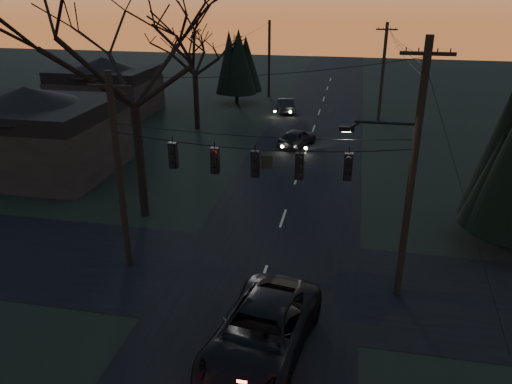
% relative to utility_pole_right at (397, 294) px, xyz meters
% --- Properties ---
extents(main_road, '(8.00, 120.00, 0.02)m').
position_rel_utility_pole_right_xyz_m(main_road, '(-5.50, 10.00, 0.01)').
color(main_road, black).
rests_on(main_road, ground).
extents(cross_road, '(60.00, 7.00, 0.02)m').
position_rel_utility_pole_right_xyz_m(cross_road, '(-5.50, 0.00, 0.01)').
color(cross_road, black).
rests_on(cross_road, ground).
extents(utility_pole_right, '(5.00, 0.30, 10.00)m').
position_rel_utility_pole_right_xyz_m(utility_pole_right, '(0.00, 0.00, 0.00)').
color(utility_pole_right, black).
rests_on(utility_pole_right, ground).
extents(utility_pole_left, '(1.80, 0.30, 8.50)m').
position_rel_utility_pole_right_xyz_m(utility_pole_left, '(-11.50, 0.00, 0.00)').
color(utility_pole_left, black).
rests_on(utility_pole_left, ground).
extents(utility_pole_far_r, '(1.80, 0.30, 8.50)m').
position_rel_utility_pole_right_xyz_m(utility_pole_far_r, '(0.00, 28.00, 0.00)').
color(utility_pole_far_r, black).
rests_on(utility_pole_far_r, ground).
extents(utility_pole_far_l, '(0.30, 0.30, 8.00)m').
position_rel_utility_pole_right_xyz_m(utility_pole_far_l, '(-11.50, 36.00, 0.00)').
color(utility_pole_far_l, black).
rests_on(utility_pole_far_l, ground).
extents(span_signal_assembly, '(11.50, 0.44, 1.61)m').
position_rel_utility_pole_right_xyz_m(span_signal_assembly, '(-5.74, 0.00, 5.22)').
color(span_signal_assembly, black).
rests_on(span_signal_assembly, ground).
extents(bare_tree_left, '(10.23, 10.23, 11.84)m').
position_rel_utility_pole_right_xyz_m(bare_tree_left, '(-12.84, 4.95, 8.28)').
color(bare_tree_left, black).
rests_on(bare_tree_left, ground).
extents(bare_tree_dist, '(6.64, 6.64, 9.07)m').
position_rel_utility_pole_right_xyz_m(bare_tree_dist, '(-15.28, 22.08, 6.33)').
color(bare_tree_dist, black).
rests_on(bare_tree_dist, ground).
extents(evergreen_dist, '(3.84, 3.84, 6.50)m').
position_rel_utility_pole_right_xyz_m(evergreen_dist, '(-14.19, 32.22, 3.84)').
color(evergreen_dist, black).
rests_on(evergreen_dist, ground).
extents(house_left_near, '(10.00, 8.00, 5.60)m').
position_rel_utility_pole_right_xyz_m(house_left_near, '(-22.50, 10.00, 2.80)').
color(house_left_near, black).
rests_on(house_left_near, ground).
extents(house_left_far, '(9.00, 7.00, 5.20)m').
position_rel_utility_pole_right_xyz_m(house_left_far, '(-25.50, 26.00, 2.60)').
color(house_left_far, black).
rests_on(house_left_far, ground).
extents(suv_near, '(3.78, 6.60, 1.73)m').
position_rel_utility_pole_right_xyz_m(suv_near, '(-4.70, -4.48, 0.87)').
color(suv_near, black).
rests_on(suv_near, ground).
extents(sedan_oncoming_a, '(2.97, 4.23, 1.34)m').
position_rel_utility_pole_right_xyz_m(sedan_oncoming_a, '(-6.30, 18.77, 0.67)').
color(sedan_oncoming_a, black).
rests_on(sedan_oncoming_a, ground).
extents(sedan_oncoming_b, '(2.27, 4.32, 1.35)m').
position_rel_utility_pole_right_xyz_m(sedan_oncoming_b, '(-8.70, 29.44, 0.68)').
color(sedan_oncoming_b, black).
rests_on(sedan_oncoming_b, ground).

